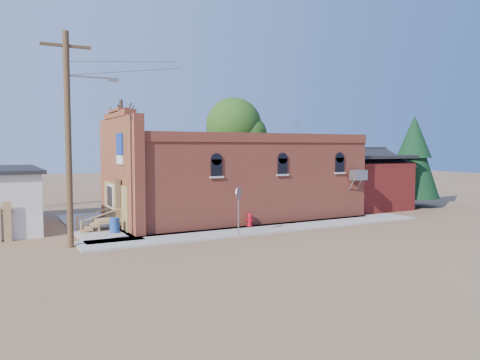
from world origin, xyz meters
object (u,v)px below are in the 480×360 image
brick_bar (231,179)px  utility_pole (69,134)px  stop_sign (238,198)px  fire_hydrant (250,220)px  trash_barrel (115,225)px

brick_bar → utility_pole: size_ratio=1.82×
stop_sign → brick_bar: bearing=50.6°
utility_pole → brick_bar: bearing=23.7°
fire_hydrant → trash_barrel: (-6.70, 1.52, 0.01)m
fire_hydrant → utility_pole: bearing=-172.0°
brick_bar → trash_barrel: bearing=-163.8°
utility_pole → fire_hydrant: bearing=3.8°
brick_bar → utility_pole: (-9.79, -4.29, 2.43)m
trash_barrel → utility_pole: bearing=-137.3°
stop_sign → trash_barrel: bearing=131.2°
trash_barrel → stop_sign: bearing=-33.2°
fire_hydrant → stop_sign: stop_sign is taller
brick_bar → utility_pole: 10.96m
fire_hydrant → stop_sign: size_ratio=0.31×
brick_bar → trash_barrel: 8.03m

